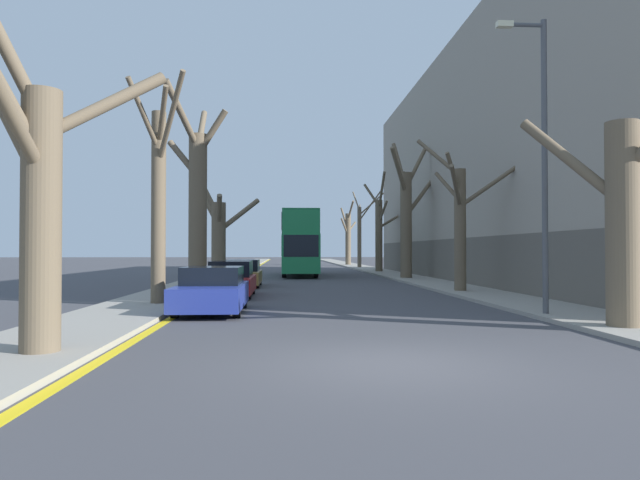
# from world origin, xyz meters

# --- Properties ---
(ground_plane) EXTENTS (300.00, 300.00, 0.00)m
(ground_plane) POSITION_xyz_m (0.00, 0.00, 0.00)
(ground_plane) COLOR #424247
(sidewalk_left) EXTENTS (2.77, 120.00, 0.12)m
(sidewalk_left) POSITION_xyz_m (-6.35, 50.00, 0.06)
(sidewalk_left) COLOR gray
(sidewalk_left) RESTS_ON ground
(sidewalk_right) EXTENTS (2.77, 120.00, 0.12)m
(sidewalk_right) POSITION_xyz_m (6.35, 50.00, 0.06)
(sidewalk_right) COLOR gray
(sidewalk_right) RESTS_ON ground
(building_facade_right) EXTENTS (10.08, 41.43, 13.92)m
(building_facade_right) POSITION_xyz_m (12.73, 24.22, 6.95)
(building_facade_right) COLOR #9E9384
(building_facade_right) RESTS_ON ground
(kerb_line_stripe) EXTENTS (0.24, 120.00, 0.01)m
(kerb_line_stripe) POSITION_xyz_m (-4.79, 50.00, 0.00)
(kerb_line_stripe) COLOR yellow
(kerb_line_stripe) RESTS_ON ground
(street_tree_left_0) EXTENTS (3.38, 3.50, 6.54)m
(street_tree_left_0) POSITION_xyz_m (-5.94, 0.79, 2.93)
(street_tree_left_0) COLOR brown
(street_tree_left_0) RESTS_ON ground
(street_tree_left_1) EXTENTS (1.92, 2.28, 7.24)m
(street_tree_left_1) POSITION_xyz_m (-5.84, 9.74, 3.58)
(street_tree_left_1) COLOR brown
(street_tree_left_1) RESTS_ON ground
(street_tree_left_2) EXTENTS (3.12, 5.35, 9.33)m
(street_tree_left_2) POSITION_xyz_m (-5.88, 18.19, 4.32)
(street_tree_left_2) COLOR brown
(street_tree_left_2) RESTS_ON ground
(street_tree_left_3) EXTENTS (3.71, 3.45, 6.03)m
(street_tree_left_3) POSITION_xyz_m (-5.78, 26.48, 2.85)
(street_tree_left_3) COLOR brown
(street_tree_left_3) RESTS_ON ground
(street_tree_right_0) EXTENTS (4.53, 4.42, 6.02)m
(street_tree_right_0) POSITION_xyz_m (6.05, 3.35, 2.78)
(street_tree_right_0) COLOR brown
(street_tree_right_0) RESTS_ON ground
(street_tree_right_1) EXTENTS (3.93, 3.85, 6.90)m
(street_tree_right_1) POSITION_xyz_m (5.79, 14.92, 3.19)
(street_tree_right_1) COLOR brown
(street_tree_right_1) RESTS_ON ground
(street_tree_right_2) EXTENTS (3.61, 4.29, 8.90)m
(street_tree_right_2) POSITION_xyz_m (5.98, 26.58, 4.11)
(street_tree_right_2) COLOR brown
(street_tree_right_2) RESTS_ON ground
(street_tree_right_3) EXTENTS (3.78, 4.66, 8.15)m
(street_tree_right_3) POSITION_xyz_m (6.12, 37.68, 3.57)
(street_tree_right_3) COLOR brown
(street_tree_right_3) RESTS_ON ground
(street_tree_right_4) EXTENTS (3.15, 4.03, 8.17)m
(street_tree_right_4) POSITION_xyz_m (6.10, 49.33, 3.86)
(street_tree_right_4) COLOR brown
(street_tree_right_4) RESTS_ON ground
(street_tree_right_5) EXTENTS (2.24, 4.04, 7.79)m
(street_tree_right_5) POSITION_xyz_m (6.01, 60.13, 3.60)
(street_tree_right_5) COLOR brown
(street_tree_right_5) RESTS_ON ground
(double_decker_bus) EXTENTS (2.51, 11.55, 4.56)m
(double_decker_bus) POSITION_xyz_m (-0.69, 32.81, 2.58)
(double_decker_bus) COLOR #1E7F47
(double_decker_bus) RESTS_ON ground
(parked_car_0) EXTENTS (1.90, 4.28, 1.35)m
(parked_car_0) POSITION_xyz_m (-3.87, 7.95, 0.65)
(parked_car_0) COLOR navy
(parked_car_0) RESTS_ON ground
(parked_car_1) EXTENTS (1.80, 4.54, 1.42)m
(parked_car_1) POSITION_xyz_m (-3.87, 13.88, 0.67)
(parked_car_1) COLOR maroon
(parked_car_1) RESTS_ON ground
(parked_car_2) EXTENTS (1.83, 4.59, 1.37)m
(parked_car_2) POSITION_xyz_m (-3.87, 20.18, 0.65)
(parked_car_2) COLOR olive
(parked_car_2) RESTS_ON ground
(lamp_post) EXTENTS (1.40, 0.20, 8.18)m
(lamp_post) POSITION_xyz_m (5.29, 6.04, 4.56)
(lamp_post) COLOR #4C4F54
(lamp_post) RESTS_ON ground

